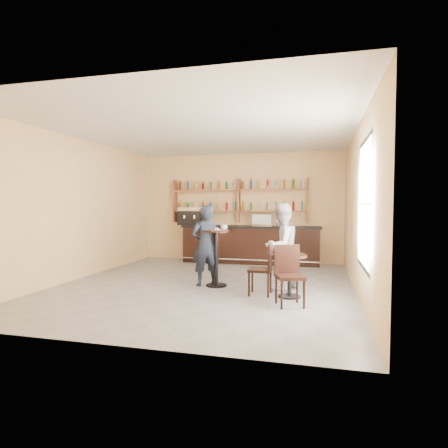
% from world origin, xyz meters
% --- Properties ---
extents(floor, '(7.00, 7.00, 0.00)m').
position_xyz_m(floor, '(0.00, 0.00, 0.00)').
color(floor, gray).
rests_on(floor, ground).
extents(ceiling, '(7.00, 7.00, 0.00)m').
position_xyz_m(ceiling, '(0.00, 0.00, 3.20)').
color(ceiling, white).
rests_on(ceiling, wall_back).
extents(wall_back, '(7.00, 0.00, 7.00)m').
position_xyz_m(wall_back, '(0.00, 3.50, 1.60)').
color(wall_back, '#F9CC8E').
rests_on(wall_back, floor).
extents(wall_front, '(7.00, 0.00, 7.00)m').
position_xyz_m(wall_front, '(0.00, -3.50, 1.60)').
color(wall_front, '#F9CC8E').
rests_on(wall_front, floor).
extents(wall_left, '(0.00, 7.00, 7.00)m').
position_xyz_m(wall_left, '(-3.00, 0.00, 1.60)').
color(wall_left, '#F9CC8E').
rests_on(wall_left, floor).
extents(wall_right, '(0.00, 7.00, 7.00)m').
position_xyz_m(wall_right, '(3.00, 0.00, 1.60)').
color(wall_right, '#F9CC8E').
rests_on(wall_right, floor).
extents(window_pane, '(0.00, 2.00, 2.00)m').
position_xyz_m(window_pane, '(2.99, -1.20, 1.70)').
color(window_pane, white).
rests_on(window_pane, wall_right).
extents(window_frame, '(0.04, 1.70, 2.10)m').
position_xyz_m(window_frame, '(2.99, -1.20, 1.70)').
color(window_frame, black).
rests_on(window_frame, wall_right).
extents(shelf_unit, '(4.00, 0.26, 1.40)m').
position_xyz_m(shelf_unit, '(0.00, 3.37, 1.81)').
color(shelf_unit, brown).
rests_on(shelf_unit, wall_back).
extents(liquor_bottles, '(3.68, 0.10, 1.00)m').
position_xyz_m(liquor_bottles, '(0.00, 3.37, 1.98)').
color(liquor_bottles, '#8C5919').
rests_on(liquor_bottles, shelf_unit).
extents(bar_counter, '(3.99, 0.78, 1.08)m').
position_xyz_m(bar_counter, '(0.39, 3.15, 0.54)').
color(bar_counter, black).
rests_on(bar_counter, floor).
extents(espresso_machine, '(0.80, 0.58, 0.53)m').
position_xyz_m(espresso_machine, '(-1.38, 3.15, 1.34)').
color(espresso_machine, black).
rests_on(espresso_machine, bar_counter).
extents(pastry_case, '(0.61, 0.52, 0.33)m').
position_xyz_m(pastry_case, '(0.74, 3.15, 1.25)').
color(pastry_case, silver).
rests_on(pastry_case, bar_counter).
extents(pedestal_table, '(0.57, 0.57, 1.17)m').
position_xyz_m(pedestal_table, '(0.25, -0.03, 0.58)').
color(pedestal_table, black).
rests_on(pedestal_table, floor).
extents(napkin, '(0.17, 0.17, 0.00)m').
position_xyz_m(napkin, '(0.25, -0.03, 1.17)').
color(napkin, white).
rests_on(napkin, pedestal_table).
extents(donut, '(0.14, 0.14, 0.04)m').
position_xyz_m(donut, '(0.26, -0.04, 1.19)').
color(donut, '#E88D55').
rests_on(donut, napkin).
extents(cup_pedestal, '(0.16, 0.16, 0.11)m').
position_xyz_m(cup_pedestal, '(0.39, 0.07, 1.22)').
color(cup_pedestal, white).
rests_on(cup_pedestal, pedestal_table).
extents(man_main, '(0.73, 0.67, 1.68)m').
position_xyz_m(man_main, '(0.01, -0.03, 0.84)').
color(man_main, black).
rests_on(man_main, floor).
extents(cafe_table, '(0.79, 0.79, 0.79)m').
position_xyz_m(cafe_table, '(1.79, -0.61, 0.39)').
color(cafe_table, black).
rests_on(cafe_table, floor).
extents(cup_cafe, '(0.13, 0.13, 0.09)m').
position_xyz_m(cup_cafe, '(1.84, -0.61, 0.84)').
color(cup_cafe, white).
rests_on(cup_cafe, cafe_table).
extents(chair_west, '(0.42, 0.42, 0.97)m').
position_xyz_m(chair_west, '(1.24, -0.56, 0.48)').
color(chair_west, black).
rests_on(chair_west, floor).
extents(chair_south, '(0.56, 0.56, 1.01)m').
position_xyz_m(chair_south, '(1.84, -1.21, 0.51)').
color(chair_south, black).
rests_on(chair_south, floor).
extents(patron_second, '(0.99, 1.05, 1.72)m').
position_xyz_m(patron_second, '(1.57, -0.02, 0.86)').
color(patron_second, '#B0AFB5').
rests_on(patron_second, floor).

